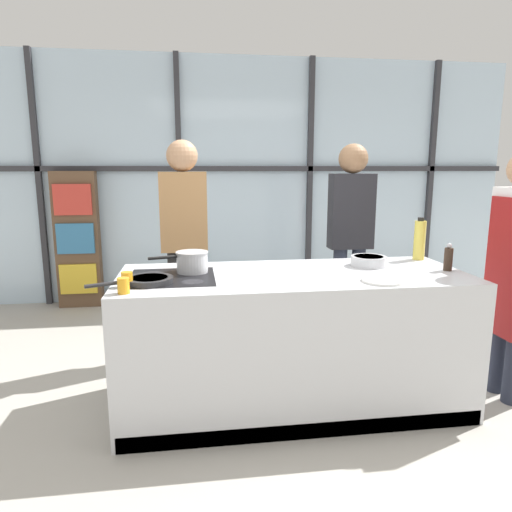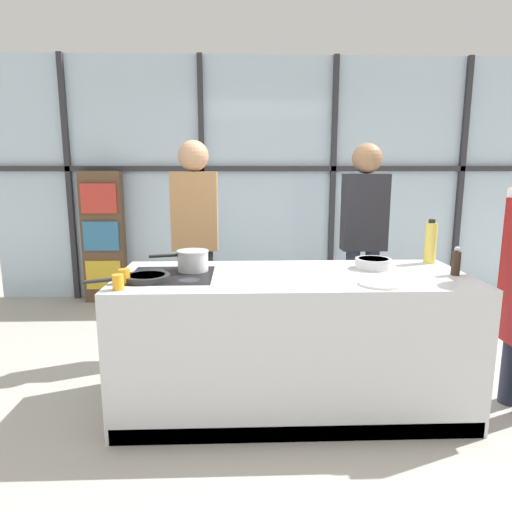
{
  "view_description": "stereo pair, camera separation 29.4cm",
  "coord_description": "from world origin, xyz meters",
  "px_view_note": "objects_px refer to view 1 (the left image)",
  "views": [
    {
      "loc": [
        -0.63,
        -2.77,
        1.55
      ],
      "look_at": [
        -0.23,
        0.1,
        0.99
      ],
      "focal_mm": 32.0,
      "sensor_mm": 36.0,
      "label": 1
    },
    {
      "loc": [
        -0.33,
        -2.79,
        1.55
      ],
      "look_at": [
        -0.23,
        0.1,
        0.99
      ],
      "focal_mm": 32.0,
      "sensor_mm": 36.0,
      "label": 2
    }
  ],
  "objects_px": {
    "mixing_bowl": "(369,261)",
    "juice_glass_near": "(123,286)",
    "oil_bottle": "(420,240)",
    "pepper_grinder": "(448,258)",
    "frying_pan": "(148,280)",
    "white_plate": "(383,280)",
    "saucepan": "(192,261)",
    "juice_glass_far": "(127,279)",
    "spectator_far_left": "(184,231)",
    "spectator_center_left": "(351,229)"
  },
  "relations": [
    {
      "from": "juice_glass_far",
      "to": "juice_glass_near",
      "type": "bearing_deg",
      "value": -90.0
    },
    {
      "from": "spectator_center_left",
      "to": "white_plate",
      "type": "distance_m",
      "value": 1.25
    },
    {
      "from": "frying_pan",
      "to": "juice_glass_near",
      "type": "xyz_separation_m",
      "value": [
        -0.11,
        -0.21,
        0.02
      ]
    },
    {
      "from": "juice_glass_near",
      "to": "oil_bottle",
      "type": "bearing_deg",
      "value": 18.0
    },
    {
      "from": "frying_pan",
      "to": "oil_bottle",
      "type": "xyz_separation_m",
      "value": [
        1.9,
        0.45,
        0.13
      ]
    },
    {
      "from": "white_plate",
      "to": "mixing_bowl",
      "type": "bearing_deg",
      "value": 79.52
    },
    {
      "from": "spectator_center_left",
      "to": "juice_glass_far",
      "type": "distance_m",
      "value": 2.05
    },
    {
      "from": "saucepan",
      "to": "juice_glass_far",
      "type": "height_order",
      "value": "saucepan"
    },
    {
      "from": "saucepan",
      "to": "white_plate",
      "type": "distance_m",
      "value": 1.19
    },
    {
      "from": "oil_bottle",
      "to": "pepper_grinder",
      "type": "distance_m",
      "value": 0.38
    },
    {
      "from": "oil_bottle",
      "to": "pepper_grinder",
      "type": "xyz_separation_m",
      "value": [
        0.01,
        -0.37,
        -0.06
      ]
    },
    {
      "from": "white_plate",
      "to": "juice_glass_far",
      "type": "relative_size",
      "value": 2.93
    },
    {
      "from": "spectator_far_left",
      "to": "mixing_bowl",
      "type": "height_order",
      "value": "spectator_far_left"
    },
    {
      "from": "pepper_grinder",
      "to": "juice_glass_near",
      "type": "relative_size",
      "value": 2.13
    },
    {
      "from": "juice_glass_near",
      "to": "spectator_far_left",
      "type": "bearing_deg",
      "value": 76.56
    },
    {
      "from": "spectator_far_left",
      "to": "oil_bottle",
      "type": "distance_m",
      "value": 1.81
    },
    {
      "from": "pepper_grinder",
      "to": "mixing_bowl",
      "type": "bearing_deg",
      "value": 155.86
    },
    {
      "from": "mixing_bowl",
      "to": "pepper_grinder",
      "type": "relative_size",
      "value": 1.32
    },
    {
      "from": "frying_pan",
      "to": "pepper_grinder",
      "type": "distance_m",
      "value": 1.91
    },
    {
      "from": "white_plate",
      "to": "juice_glass_near",
      "type": "height_order",
      "value": "juice_glass_near"
    },
    {
      "from": "white_plate",
      "to": "pepper_grinder",
      "type": "bearing_deg",
      "value": 22.62
    },
    {
      "from": "frying_pan",
      "to": "juice_glass_near",
      "type": "distance_m",
      "value": 0.23
    },
    {
      "from": "frying_pan",
      "to": "oil_bottle",
      "type": "relative_size",
      "value": 1.53
    },
    {
      "from": "spectator_center_left",
      "to": "pepper_grinder",
      "type": "bearing_deg",
      "value": 107.53
    },
    {
      "from": "juice_glass_near",
      "to": "pepper_grinder",
      "type": "bearing_deg",
      "value": 7.85
    },
    {
      "from": "spectator_center_left",
      "to": "mixing_bowl",
      "type": "bearing_deg",
      "value": 79.54
    },
    {
      "from": "spectator_center_left",
      "to": "saucepan",
      "type": "xyz_separation_m",
      "value": [
        -1.34,
        -0.81,
        -0.07
      ]
    },
    {
      "from": "juice_glass_near",
      "to": "white_plate",
      "type": "bearing_deg",
      "value": 2.08
    },
    {
      "from": "pepper_grinder",
      "to": "oil_bottle",
      "type": "bearing_deg",
      "value": 91.53
    },
    {
      "from": "spectator_far_left",
      "to": "spectator_center_left",
      "type": "bearing_deg",
      "value": -180.0
    },
    {
      "from": "saucepan",
      "to": "pepper_grinder",
      "type": "height_order",
      "value": "pepper_grinder"
    },
    {
      "from": "spectator_center_left",
      "to": "oil_bottle",
      "type": "relative_size",
      "value": 5.65
    },
    {
      "from": "frying_pan",
      "to": "saucepan",
      "type": "distance_m",
      "value": 0.36
    },
    {
      "from": "white_plate",
      "to": "juice_glass_near",
      "type": "xyz_separation_m",
      "value": [
        -1.48,
        -0.05,
        0.04
      ]
    },
    {
      "from": "white_plate",
      "to": "pepper_grinder",
      "type": "xyz_separation_m",
      "value": [
        0.54,
        0.22,
        0.07
      ]
    },
    {
      "from": "white_plate",
      "to": "spectator_far_left",
      "type": "bearing_deg",
      "value": 133.95
    },
    {
      "from": "frying_pan",
      "to": "white_plate",
      "type": "xyz_separation_m",
      "value": [
        1.37,
        -0.15,
        -0.01
      ]
    },
    {
      "from": "mixing_bowl",
      "to": "juice_glass_far",
      "type": "height_order",
      "value": "juice_glass_far"
    },
    {
      "from": "white_plate",
      "to": "oil_bottle",
      "type": "distance_m",
      "value": 0.81
    },
    {
      "from": "saucepan",
      "to": "juice_glass_far",
      "type": "relative_size",
      "value": 4.38
    },
    {
      "from": "spectator_far_left",
      "to": "mixing_bowl",
      "type": "bearing_deg",
      "value": 147.86
    },
    {
      "from": "oil_bottle",
      "to": "juice_glass_far",
      "type": "relative_size",
      "value": 3.62
    },
    {
      "from": "frying_pan",
      "to": "white_plate",
      "type": "height_order",
      "value": "frying_pan"
    },
    {
      "from": "frying_pan",
      "to": "spectator_far_left",
      "type": "bearing_deg",
      "value": 79.54
    },
    {
      "from": "frying_pan",
      "to": "mixing_bowl",
      "type": "distance_m",
      "value": 1.48
    },
    {
      "from": "mixing_bowl",
      "to": "juice_glass_near",
      "type": "relative_size",
      "value": 2.8
    },
    {
      "from": "saucepan",
      "to": "juice_glass_near",
      "type": "distance_m",
      "value": 0.59
    },
    {
      "from": "white_plate",
      "to": "mixing_bowl",
      "type": "distance_m",
      "value": 0.44
    },
    {
      "from": "frying_pan",
      "to": "pepper_grinder",
      "type": "height_order",
      "value": "pepper_grinder"
    },
    {
      "from": "spectator_far_left",
      "to": "frying_pan",
      "type": "distance_m",
      "value": 1.09
    }
  ]
}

